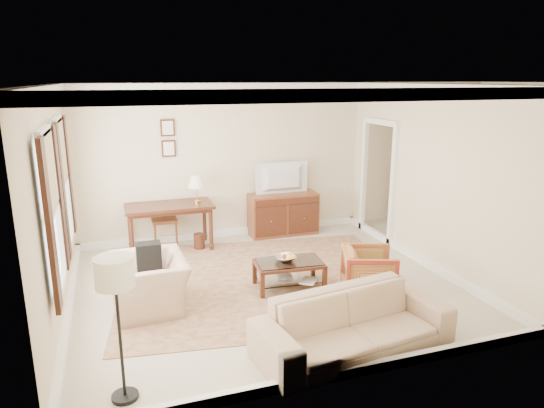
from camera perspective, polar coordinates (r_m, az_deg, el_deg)
room_shell at (r=6.68m, az=-0.82°, el=10.27°), size 5.51×5.01×2.91m
annex_bedroom at (r=10.28m, az=21.66°, el=-1.32°), size 3.00×2.70×2.90m
window_front at (r=5.86m, az=-24.50°, el=-0.83°), size 0.12×1.56×1.80m
window_rear at (r=7.41m, az=-23.39°, el=2.30°), size 0.12×1.56×1.80m
doorway at (r=9.36m, az=12.32°, el=2.54°), size 0.10×1.12×2.25m
rug at (r=7.45m, az=-0.95°, el=-8.88°), size 4.65×4.14×0.01m
writing_desk at (r=8.71m, az=-12.00°, el=-0.76°), size 1.51×0.75×0.82m
desk_chair at (r=9.09m, az=-12.61°, el=-1.40°), size 0.52×0.52×1.05m
desk_lamp at (r=8.69m, az=-8.83°, el=1.79°), size 0.32×0.32×0.50m
framed_prints at (r=8.93m, az=-12.13°, el=7.61°), size 0.25×0.04×0.68m
sideboard at (r=9.46m, az=1.31°, el=-1.16°), size 1.32×0.51×0.82m
tv at (r=9.24m, az=1.38°, el=4.20°), size 0.99×0.57×0.13m
coffee_table at (r=7.09m, az=2.02°, el=-7.49°), size 1.02×0.64×0.41m
fruit_bowl at (r=7.04m, az=1.58°, el=-6.28°), size 0.42×0.42×0.10m
book_a at (r=7.20m, az=0.58°, el=-8.40°), size 0.28×0.08×0.38m
book_b at (r=7.09m, az=3.55°, el=-8.84°), size 0.23×0.21×0.38m
striped_armchair at (r=7.02m, az=11.32°, el=-7.54°), size 0.86×0.89×0.72m
club_armchair at (r=6.64m, az=-14.19°, el=-8.09°), size 0.75×1.10×0.93m
backpack at (r=6.65m, az=-14.32°, el=-5.78°), size 0.32×0.38×0.40m
sofa at (r=5.57m, az=9.65°, el=-12.72°), size 2.31×0.96×0.87m
floor_lamp at (r=4.62m, az=-17.96°, el=-8.83°), size 0.35×0.35×1.44m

